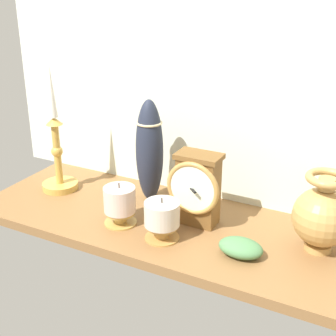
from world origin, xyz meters
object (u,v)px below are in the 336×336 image
Objects in this scene: mantel_clock at (197,188)px; pillar_candle_front at (120,204)px; brass_vase_bulbous at (323,215)px; tall_ceramic_vase at (150,151)px; pillar_candle_near_clock at (162,218)px; candlestick_tall_left at (57,153)px.

pillar_candle_front is at bearing -152.48° from mantel_clock.
brass_vase_bulbous is (28.64, 1.82, -0.77)cm from mantel_clock.
brass_vase_bulbous reaches higher than pillar_candle_front.
mantel_clock is at bearing -20.55° from tall_ceramic_vase.
mantel_clock reaches higher than pillar_candle_front.
brass_vase_bulbous reaches higher than mantel_clock.
pillar_candle_front is 1.04× the size of pillar_candle_near_clock.
candlestick_tall_left reaches higher than brass_vase_bulbous.
pillar_candle_near_clock is (37.96, -10.32, -5.54)cm from candlestick_tall_left.
candlestick_tall_left reaches higher than pillar_candle_front.
brass_vase_bulbous is at bearing 1.22° from candlestick_tall_left.
brass_vase_bulbous is 34.89cm from pillar_candle_near_clock.
candlestick_tall_left is 26.53cm from tall_ceramic_vase.
mantel_clock is 28.71cm from brass_vase_bulbous.
pillar_candle_near_clock is (-4.02, -10.00, -4.13)cm from mantel_clock.
pillar_candle_front is at bearing -18.93° from candlestick_tall_left.
candlestick_tall_left is at bearing -167.33° from tall_ceramic_vase.
candlestick_tall_left is 3.43× the size of pillar_candle_near_clock.
candlestick_tall_left is at bearing 161.07° from pillar_candle_front.
pillar_candle_near_clock is at bearing -15.21° from candlestick_tall_left.
pillar_candle_front is at bearing 172.98° from pillar_candle_near_clock.
pillar_candle_near_clock is at bearing -7.02° from pillar_candle_front.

